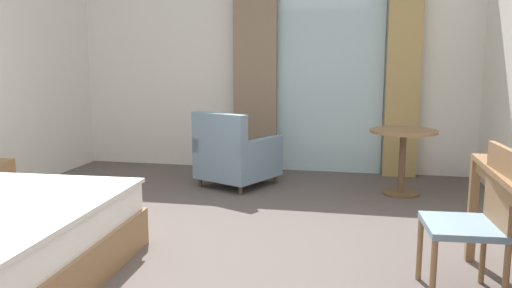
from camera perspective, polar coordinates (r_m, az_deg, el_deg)
ground at (r=3.64m, az=-7.60°, el=-14.27°), size 5.77×7.18×0.10m
wall_back at (r=6.57m, az=1.79°, el=8.87°), size 5.37×0.12×2.69m
balcony_glass_door at (r=6.41m, az=8.15°, el=7.32°), size 1.38×0.02×2.37m
curtain_panel_left at (r=6.43m, az=-0.09°, el=7.51°), size 0.55×0.10×2.39m
curtain_panel_right at (r=6.32m, az=16.42°, el=7.10°), size 0.40×0.10×2.39m
desk_chair at (r=3.25m, az=23.94°, el=-7.34°), size 0.46×0.48×0.92m
armchair_by_window at (r=5.67m, az=-2.39°, el=-1.46°), size 0.97×1.00×0.85m
round_cafe_table at (r=5.50m, az=16.39°, el=-0.28°), size 0.70×0.70×0.70m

